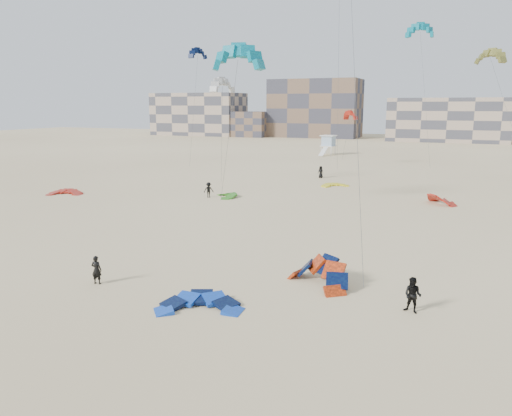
% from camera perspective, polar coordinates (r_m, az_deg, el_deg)
% --- Properties ---
extents(ground, '(320.00, 320.00, 0.00)m').
position_cam_1_polar(ground, '(28.94, -10.47, -8.75)').
color(ground, beige).
rests_on(ground, ground).
extents(kite_ground_blue, '(5.24, 5.36, 1.77)m').
position_cam_1_polar(kite_ground_blue, '(25.67, -6.49, -11.33)').
color(kite_ground_blue, blue).
rests_on(kite_ground_blue, ground).
extents(kite_ground_orange, '(5.62, 5.61, 4.08)m').
position_cam_1_polar(kite_ground_orange, '(28.86, 7.14, -8.69)').
color(kite_ground_orange, '#FF4210').
rests_on(kite_ground_orange, ground).
extents(kite_ground_red, '(5.00, 5.13, 1.62)m').
position_cam_1_polar(kite_ground_red, '(61.21, -20.99, 1.48)').
color(kite_ground_red, '#B83913').
rests_on(kite_ground_red, ground).
extents(kite_ground_green, '(4.55, 4.50, 1.45)m').
position_cam_1_polar(kite_ground_green, '(55.56, -3.40, 1.28)').
color(kite_ground_green, '#2F901A').
rests_on(kite_ground_green, ground).
extents(kite_ground_red_far, '(4.84, 4.81, 3.07)m').
position_cam_1_polar(kite_ground_red_far, '(54.95, 20.31, 0.45)').
color(kite_ground_red_far, '#B83913').
rests_on(kite_ground_red_far, ground).
extents(kite_ground_yellow, '(4.56, 4.59, 0.76)m').
position_cam_1_polar(kite_ground_yellow, '(63.66, 8.97, 2.48)').
color(kite_ground_yellow, yellow).
rests_on(kite_ground_yellow, ground).
extents(kitesurfer_main, '(0.67, 0.50, 1.66)m').
position_cam_1_polar(kitesurfer_main, '(29.93, -17.77, -6.75)').
color(kitesurfer_main, black).
rests_on(kitesurfer_main, ground).
extents(kitesurfer_b, '(1.02, 0.89, 1.80)m').
position_cam_1_polar(kitesurfer_b, '(25.87, 17.48, -9.49)').
color(kitesurfer_b, black).
rests_on(kitesurfer_b, ground).
extents(kitesurfer_c, '(1.24, 1.17, 1.68)m').
position_cam_1_polar(kitesurfer_c, '(55.28, -5.43, 2.08)').
color(kitesurfer_c, black).
rests_on(kitesurfer_c, ground).
extents(kitesurfer_e, '(0.90, 0.67, 1.66)m').
position_cam_1_polar(kitesurfer_e, '(70.59, 7.41, 4.10)').
color(kitesurfer_e, black).
rests_on(kitesurfer_e, ground).
extents(kite_fly_teal_a, '(5.40, 5.50, 14.77)m').
position_cam_1_polar(kite_fly_teal_a, '(46.68, -2.08, 16.57)').
color(kite_fly_teal_a, '#0B97A4').
rests_on(kite_fly_teal_a, ground).
extents(kite_fly_grey, '(4.40, 5.79, 12.47)m').
position_cam_1_polar(kite_fly_grey, '(63.20, -3.86, 13.69)').
color(kite_fly_grey, silver).
rests_on(kite_fly_grey, ground).
extents(kite_fly_olive, '(7.05, 10.61, 15.55)m').
position_cam_1_polar(kite_fly_olive, '(63.32, 25.21, 15.28)').
color(kite_fly_olive, olive).
rests_on(kite_fly_olive, ground).
extents(kite_fly_navy, '(4.17, 9.15, 17.98)m').
position_cam_1_polar(kite_fly_navy, '(82.96, -6.66, 17.04)').
color(kite_fly_navy, '#071D3D').
rests_on(kite_fly_navy, ground).
extents(kite_fly_teal_b, '(5.73, 9.16, 21.30)m').
position_cam_1_polar(kite_fly_teal_b, '(84.92, 18.25, 18.59)').
color(kite_fly_teal_b, '#0B97A4').
rests_on(kite_fly_teal_b, ground).
extents(kite_fly_red, '(4.08, 4.09, 8.38)m').
position_cam_1_polar(kite_fly_red, '(84.93, 10.73, 10.29)').
color(kite_fly_red, '#B83913').
rests_on(kite_fly_red, ground).
extents(lifeguard_tower_far, '(3.18, 5.65, 3.99)m').
position_cam_1_polar(lifeguard_tower_far, '(104.12, 8.27, 7.12)').
color(lifeguard_tower_far, white).
rests_on(lifeguard_tower_far, ground).
extents(condo_west_a, '(30.00, 15.00, 14.00)m').
position_cam_1_polar(condo_west_a, '(174.72, -6.54, 10.60)').
color(condo_west_a, tan).
rests_on(condo_west_a, ground).
extents(condo_west_b, '(28.00, 14.00, 18.00)m').
position_cam_1_polar(condo_west_b, '(162.94, 6.78, 11.23)').
color(condo_west_b, brown).
rests_on(condo_west_b, ground).
extents(condo_mid, '(32.00, 16.00, 12.00)m').
position_cam_1_polar(condo_mid, '(152.71, 21.10, 9.39)').
color(condo_mid, tan).
rests_on(condo_mid, ground).
extents(condo_fill_left, '(12.00, 10.00, 8.00)m').
position_cam_1_polar(condo_fill_left, '(164.15, -0.67, 9.57)').
color(condo_fill_left, brown).
rests_on(condo_fill_left, ground).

